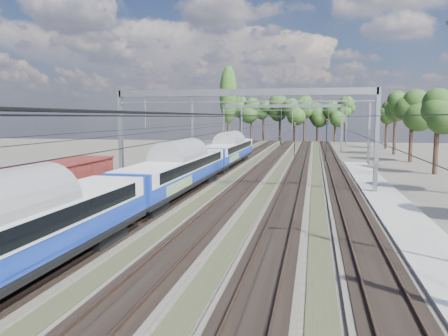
% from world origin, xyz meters
% --- Properties ---
extents(track_bed, '(21.00, 130.00, 0.34)m').
position_xyz_m(track_bed, '(-0.00, 45.00, 0.10)').
color(track_bed, '#47423A').
rests_on(track_bed, ground).
extents(platform, '(3.00, 70.00, 0.30)m').
position_xyz_m(platform, '(12.00, 20.00, 0.15)').
color(platform, gray).
rests_on(platform, ground).
extents(catenary, '(25.65, 130.00, 9.00)m').
position_xyz_m(catenary, '(0.33, 52.69, 6.40)').
color(catenary, gray).
rests_on(catenary, ground).
extents(tree_belt, '(39.46, 102.32, 11.87)m').
position_xyz_m(tree_belt, '(7.98, 88.98, 8.02)').
color(tree_belt, black).
rests_on(tree_belt, ground).
extents(poplar, '(4.40, 4.40, 19.04)m').
position_xyz_m(poplar, '(-14.50, 98.00, 11.89)').
color(poplar, black).
rests_on(poplar, ground).
extents(emu_train, '(3.10, 65.56, 4.54)m').
position_xyz_m(emu_train, '(-4.50, 25.62, 2.67)').
color(emu_train, black).
rests_on(emu_train, ground).
extents(freight_boxcar, '(2.93, 14.16, 3.65)m').
position_xyz_m(freight_boxcar, '(-9.00, 13.29, 2.23)').
color(freight_boxcar, black).
rests_on(freight_boxcar, ground).
extents(worker, '(0.64, 0.79, 1.86)m').
position_xyz_m(worker, '(-1.08, 92.69, 0.93)').
color(worker, black).
rests_on(worker, ground).
extents(signal_near, '(0.41, 0.38, 5.73)m').
position_xyz_m(signal_near, '(3.29, 62.96, 3.63)').
color(signal_near, black).
rests_on(signal_near, ground).
extents(signal_far, '(0.45, 0.42, 6.32)m').
position_xyz_m(signal_far, '(8.11, 56.43, 4.00)').
color(signal_far, black).
rests_on(signal_far, ground).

